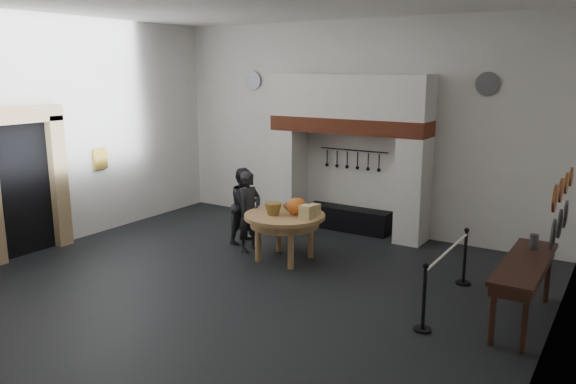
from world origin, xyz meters
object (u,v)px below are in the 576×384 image
Objects in this scene: side_table at (525,263)px; barrier_post_far at (465,258)px; iron_range at (348,219)px; work_table at (285,216)px; visitor_far at (245,205)px; visitor_near at (249,211)px; barrier_post_near at (424,299)px.

side_table is 1.52m from barrier_post_far.
barrier_post_far is at bearing -31.34° from iron_range.
side_table is at bearing -5.97° from work_table.
visitor_far is (-1.27, 0.50, -0.07)m from work_table.
visitor_near reaches higher than side_table.
visitor_near is (-0.99, -2.30, 0.53)m from iron_range.
barrier_post_near and barrier_post_far have the same top height.
visitor_near reaches higher than barrier_post_near.
barrier_post_far is at bearing 136.85° from side_table.
visitor_far is at bearing 158.41° from work_table.
visitor_far reaches higher than iron_range.
side_table is at bearing -89.36° from visitor_near.
side_table is 2.44× the size of barrier_post_near.
visitor_far is (-1.39, -1.90, 0.52)m from iron_range.
barrier_post_near is at bearing -136.88° from side_table.
side_table is (5.09, -0.54, 0.09)m from visitor_near.
side_table is (4.21, -0.44, 0.03)m from work_table.
visitor_far is at bearing -126.04° from iron_range.
side_table is 1.52m from barrier_post_near.
barrier_post_far is (3.03, -1.85, 0.20)m from iron_range.
visitor_near is at bearing 173.20° from work_table.
iron_range is 1.21× the size of visitor_near.
visitor_near is 5.11m from side_table.
visitor_near reaches higher than visitor_far.
visitor_far is 5.57m from side_table.
barrier_post_near is (3.14, -1.44, -0.39)m from work_table.
visitor_near is at bearing -113.16° from iron_range.
visitor_far is 1.71× the size of barrier_post_far.
barrier_post_near is (4.42, -1.94, -0.32)m from visitor_far.
work_table is at bearing 155.40° from barrier_post_near.
side_table is at bearing -34.78° from iron_range.
visitor_far is at bearing 156.25° from barrier_post_near.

